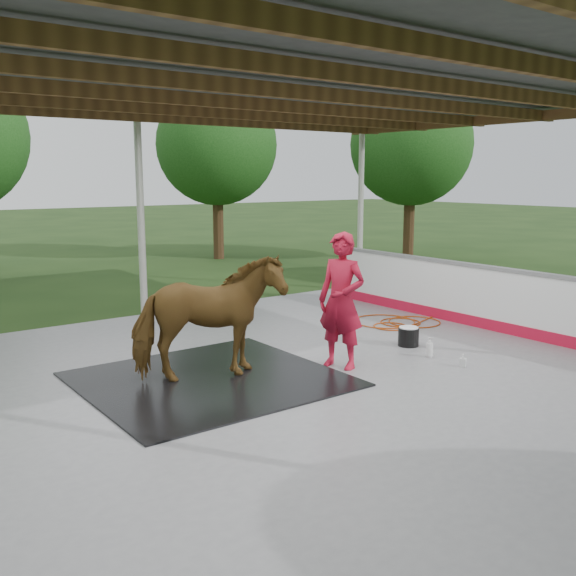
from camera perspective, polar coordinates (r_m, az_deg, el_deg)
ground at (r=8.93m, az=0.02°, el=-8.24°), size 100.00×100.00×0.00m
concrete_slab at (r=8.92m, az=0.02°, el=-8.09°), size 12.00×10.00×0.05m
pavilion_structure at (r=8.56m, az=0.03°, el=17.87°), size 12.60×10.60×4.05m
dasher_board at (r=12.02m, az=17.89°, el=-1.05°), size 0.16×8.00×1.15m
tree_belt at (r=9.44m, az=-1.86°, el=16.04°), size 28.00×28.00×5.80m
rubber_mat at (r=8.85m, az=-6.96°, el=-8.05°), size 3.26×3.06×0.02m
horse at (r=8.63m, az=-7.08°, el=-2.66°), size 2.16×1.42×1.68m
handler at (r=9.18m, az=4.78°, el=-1.12°), size 0.68×0.83×1.96m
wash_bucket at (r=10.65m, az=10.66°, el=-4.23°), size 0.34×0.34×0.31m
soap_bottle_a at (r=10.06m, az=12.47°, el=-5.16°), size 0.16×0.16×0.31m
soap_bottle_b at (r=9.68m, az=15.29°, el=-6.24°), size 0.12×0.12×0.19m
hose_coil at (r=12.27m, az=9.64°, el=-3.02°), size 1.78×1.45×0.02m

